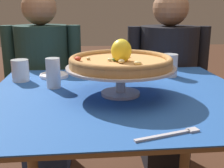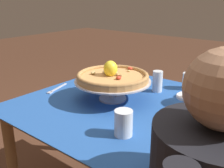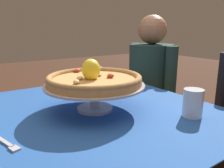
# 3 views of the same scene
# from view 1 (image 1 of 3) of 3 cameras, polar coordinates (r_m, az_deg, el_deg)

# --- Properties ---
(dining_table) EXTENTS (1.05, 0.94, 0.74)m
(dining_table) POSITION_cam_1_polar(r_m,az_deg,el_deg) (1.19, 1.53, -7.27)
(dining_table) COLOR olive
(dining_table) RESTS_ON ground
(pizza_stand) EXTENTS (0.42, 0.42, 0.11)m
(pizza_stand) POSITION_cam_1_polar(r_m,az_deg,el_deg) (1.10, 1.72, 2.32)
(pizza_stand) COLOR #B7B7C1
(pizza_stand) RESTS_ON dining_table
(pizza) EXTENTS (0.40, 0.40, 0.11)m
(pizza) POSITION_cam_1_polar(r_m,az_deg,el_deg) (1.09, 1.72, 4.71)
(pizza) COLOR tan
(pizza) RESTS_ON pizza_stand
(water_glass_back_right) EXTENTS (0.08, 0.08, 0.11)m
(water_glass_back_right) POSITION_cam_1_polar(r_m,az_deg,el_deg) (1.44, 11.47, 3.39)
(water_glass_back_right) COLOR white
(water_glass_back_right) RESTS_ON dining_table
(water_glass_back_left) EXTENTS (0.08, 0.08, 0.10)m
(water_glass_back_left) POSITION_cam_1_polar(r_m,az_deg,el_deg) (1.39, -17.89, 2.34)
(water_glass_back_left) COLOR white
(water_glass_back_left) RESTS_ON dining_table
(water_glass_side_left) EXTENTS (0.06, 0.06, 0.13)m
(water_glass_side_left) POSITION_cam_1_polar(r_m,az_deg,el_deg) (1.24, -11.69, 1.77)
(water_glass_side_left) COLOR white
(water_glass_side_left) RESTS_ON dining_table
(side_plate) EXTENTS (0.14, 0.14, 0.02)m
(side_plate) POSITION_cam_1_polar(r_m,az_deg,el_deg) (1.44, -11.55, 1.75)
(side_plate) COLOR white
(side_plate) RESTS_ON dining_table
(dinner_fork) EXTENTS (0.19, 0.07, 0.01)m
(dinner_fork) POSITION_cam_1_polar(r_m,az_deg,el_deg) (0.80, 11.82, -9.81)
(dinner_fork) COLOR #B7B7C1
(dinner_fork) RESTS_ON dining_table
(diner_left) EXTENTS (0.48, 0.33, 1.18)m
(diner_left) POSITION_cam_1_polar(r_m,az_deg,el_deg) (1.86, -13.39, -1.36)
(diner_left) COLOR navy
(diner_left) RESTS_ON ground
(diner_right) EXTENTS (0.53, 0.38, 1.18)m
(diner_right) POSITION_cam_1_polar(r_m,az_deg,el_deg) (1.90, 10.92, -0.07)
(diner_right) COLOR black
(diner_right) RESTS_ON ground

